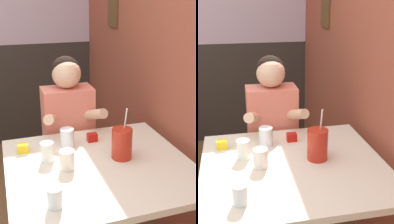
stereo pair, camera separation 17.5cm
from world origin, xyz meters
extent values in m
cube|color=#9E4C38|center=(1.22, 1.14, 1.35)|extent=(0.06, 4.27, 2.70)
cube|color=brown|center=(1.18, 1.52, 1.43)|extent=(0.02, 0.21, 0.23)
cube|color=beige|center=(0.65, 0.26, 0.72)|extent=(0.97, 0.90, 0.04)
cylinder|color=black|center=(0.20, 0.67, 0.35)|extent=(0.04, 0.04, 0.70)
cylinder|color=black|center=(1.09, 0.67, 0.35)|extent=(0.04, 0.04, 0.70)
cube|color=#EA7F6B|center=(0.61, 0.85, 0.22)|extent=(0.31, 0.20, 0.44)
cube|color=#EA7F6B|center=(0.61, 0.85, 0.72)|extent=(0.34, 0.20, 0.56)
sphere|color=black|center=(0.61, 0.88, 1.11)|extent=(0.20, 0.20, 0.20)
sphere|color=beige|center=(0.61, 0.85, 1.10)|extent=(0.19, 0.19, 0.19)
cylinder|color=beige|center=(0.48, 0.71, 0.84)|extent=(0.14, 0.27, 0.15)
cylinder|color=beige|center=(0.75, 0.71, 0.84)|extent=(0.14, 0.27, 0.15)
cylinder|color=#B22819|center=(0.78, 0.29, 0.83)|extent=(0.11, 0.11, 0.17)
cylinder|color=white|center=(0.80, 0.29, 0.96)|extent=(0.01, 0.04, 0.14)
cylinder|color=silver|center=(0.53, 0.51, 0.80)|extent=(0.08, 0.08, 0.11)
cylinder|color=silver|center=(0.39, 0.38, 0.79)|extent=(0.07, 0.07, 0.11)
cylinder|color=silver|center=(0.47, 0.27, 0.79)|extent=(0.08, 0.08, 0.10)
cylinder|color=silver|center=(0.36, -0.02, 0.79)|extent=(0.07, 0.07, 0.09)
cube|color=#B7140F|center=(0.69, 0.54, 0.76)|extent=(0.06, 0.04, 0.05)
cube|color=yellow|center=(0.27, 0.52, 0.76)|extent=(0.06, 0.04, 0.05)
camera|label=1|loc=(0.19, -1.11, 1.57)|focal=50.00mm
camera|label=2|loc=(0.36, -1.16, 1.57)|focal=50.00mm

